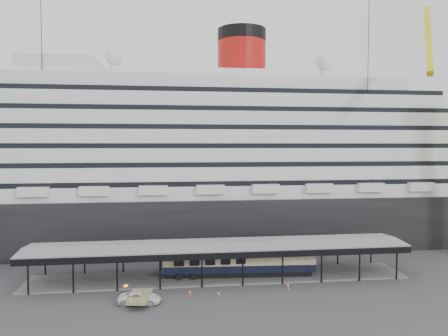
% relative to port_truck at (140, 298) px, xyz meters
% --- Properties ---
extents(ground, '(200.00, 200.00, 0.00)m').
position_rel_port_truck_xyz_m(ground, '(11.12, 4.34, -0.73)').
color(ground, '#3D3D3F').
rests_on(ground, ground).
extents(cruise_ship, '(130.00, 30.00, 43.90)m').
position_rel_port_truck_xyz_m(cruise_ship, '(11.17, 36.34, 17.62)').
color(cruise_ship, black).
rests_on(cruise_ship, ground).
extents(platform_canopy, '(56.00, 9.18, 5.30)m').
position_rel_port_truck_xyz_m(platform_canopy, '(11.12, 9.34, 1.63)').
color(platform_canopy, slate).
rests_on(platform_canopy, ground).
extents(port_truck, '(5.48, 2.98, 1.46)m').
position_rel_port_truck_xyz_m(port_truck, '(0.00, 0.00, 0.00)').
color(port_truck, white).
rests_on(port_truck, ground).
extents(pullman_carriage, '(22.83, 4.37, 22.28)m').
position_rel_port_truck_xyz_m(pullman_carriage, '(14.18, 9.34, 1.97)').
color(pullman_carriage, black).
rests_on(pullman_carriage, ground).
extents(traffic_cone_left, '(0.43, 0.43, 0.67)m').
position_rel_port_truck_xyz_m(traffic_cone_left, '(6.40, 2.42, -0.40)').
color(traffic_cone_left, '#FA570D').
rests_on(traffic_cone_left, ground).
extents(traffic_cone_mid, '(0.48, 0.48, 0.71)m').
position_rel_port_truck_xyz_m(traffic_cone_mid, '(10.13, 1.41, -0.37)').
color(traffic_cone_mid, '#F2400D').
rests_on(traffic_cone_mid, ground).
extents(traffic_cone_right, '(0.50, 0.50, 0.83)m').
position_rel_port_truck_xyz_m(traffic_cone_right, '(20.02, 3.22, -0.32)').
color(traffic_cone_right, '#F2480D').
rests_on(traffic_cone_right, ground).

